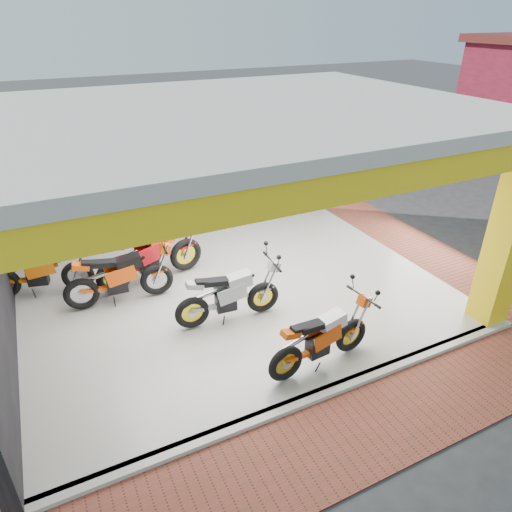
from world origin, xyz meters
The scene contains 15 objects.
ground centered at (0.00, 0.00, 0.00)m, with size 80.00×80.00×0.00m, color #2D2D30.
showroom_floor centered at (0.00, 2.00, 0.05)m, with size 8.00×6.00×0.10m, color silver.
showroom_ceiling centered at (0.00, 2.00, 3.60)m, with size 8.40×6.40×0.20m, color beige.
back_wall centered at (0.00, 5.10, 1.75)m, with size 8.20×0.20×3.50m, color black.
corner_column centered at (3.75, -0.75, 1.75)m, with size 0.50×0.50×3.50m, color yellow.
header_beam_front centered at (0.00, -1.00, 3.30)m, with size 8.40×0.30×0.40m, color yellow.
header_beam_right centered at (4.00, 2.00, 3.30)m, with size 0.30×6.40×0.40m, color yellow.
floor_kerb centered at (0.00, -1.02, 0.05)m, with size 8.00×0.20×0.10m, color silver.
paver_front centered at (0.00, -1.80, 0.01)m, with size 9.00×1.40×0.03m, color brown.
paver_right centered at (4.80, 2.00, 0.01)m, with size 1.40×7.00×0.03m, color brown.
moto_hero centered at (0.92, -0.43, 0.71)m, with size 1.99×0.74×1.22m, color #D64709, non-canonical shape.
moto_row_a centered at (0.14, 1.18, 0.73)m, with size 2.05×0.76×1.25m, color #A7AAAF, non-canonical shape.
moto_row_b centered at (-1.44, 2.61, 0.76)m, with size 2.15×0.79×1.31m, color #FF520A, non-canonical shape.
moto_row_c centered at (-0.63, 3.29, 0.84)m, with size 2.41×0.89×1.47m, color red, non-canonical shape.
moto_row_d centered at (-2.80, 3.46, 0.74)m, with size 2.10×0.78×1.29m, color orange, non-canonical shape.
Camera 1 is at (-3.06, -5.05, 5.04)m, focal length 32.00 mm.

